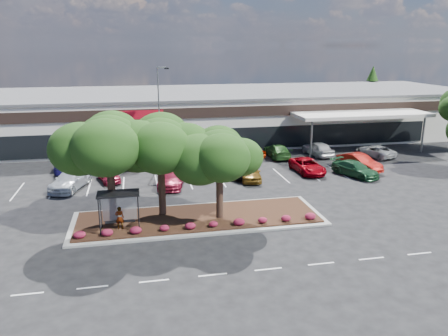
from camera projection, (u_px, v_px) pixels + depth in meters
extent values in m
plane|color=black|center=(238.00, 241.00, 28.31)|extent=(160.00, 160.00, 0.00)
cube|color=silver|center=(181.00, 115.00, 59.57)|extent=(80.00, 20.00, 6.00)
cube|color=#525255|center=(180.00, 93.00, 58.73)|extent=(80.40, 20.40, 0.30)
cube|color=black|center=(190.00, 113.00, 49.60)|extent=(80.00, 0.25, 1.20)
cube|color=black|center=(190.00, 141.00, 50.47)|extent=(60.00, 0.18, 2.60)
cube|color=#AE0C1D|center=(136.00, 115.00, 48.37)|extent=(6.00, 0.12, 1.00)
cube|color=silver|center=(362.00, 114.00, 51.26)|extent=(16.00, 5.00, 0.40)
cylinder|color=slate|center=(311.00, 140.00, 48.65)|extent=(0.24, 0.24, 4.20)
cylinder|color=slate|center=(423.00, 135.00, 51.35)|extent=(0.24, 0.24, 4.20)
cube|color=#999994|center=(199.00, 219.00, 31.68)|extent=(18.00, 6.00, 0.15)
cube|color=#3E2717|center=(199.00, 217.00, 31.64)|extent=(17.20, 5.20, 0.12)
cube|color=silver|center=(27.00, 294.00, 22.22)|extent=(1.60, 0.12, 0.01)
cube|color=silver|center=(92.00, 287.00, 22.84)|extent=(1.60, 0.12, 0.01)
cube|color=silver|center=(154.00, 281.00, 23.46)|extent=(1.60, 0.12, 0.01)
cube|color=silver|center=(213.00, 275.00, 24.07)|extent=(1.60, 0.12, 0.01)
cube|color=silver|center=(268.00, 269.00, 24.69)|extent=(1.60, 0.12, 0.01)
cube|color=silver|center=(321.00, 264.00, 25.31)|extent=(1.60, 0.12, 0.01)
cube|color=silver|center=(371.00, 258.00, 25.93)|extent=(1.60, 0.12, 0.01)
cube|color=silver|center=(419.00, 253.00, 26.55)|extent=(1.60, 0.12, 0.01)
cube|color=silver|center=(17.00, 191.00, 37.85)|extent=(0.12, 5.00, 0.01)
cube|color=silver|center=(54.00, 189.00, 38.43)|extent=(0.12, 5.00, 0.01)
cube|color=silver|center=(89.00, 187.00, 39.01)|extent=(0.12, 5.00, 0.01)
cube|color=silver|center=(123.00, 185.00, 39.59)|extent=(0.12, 5.00, 0.01)
cube|color=silver|center=(157.00, 183.00, 40.17)|extent=(0.12, 5.00, 0.01)
cube|color=silver|center=(189.00, 181.00, 40.75)|extent=(0.12, 5.00, 0.01)
cube|color=silver|center=(221.00, 179.00, 41.33)|extent=(0.12, 5.00, 0.01)
cube|color=silver|center=(251.00, 177.00, 41.91)|extent=(0.12, 5.00, 0.01)
cube|color=silver|center=(281.00, 175.00, 42.49)|extent=(0.12, 5.00, 0.01)
cube|color=silver|center=(310.00, 174.00, 43.07)|extent=(0.12, 5.00, 0.01)
cube|color=silver|center=(338.00, 172.00, 43.65)|extent=(0.12, 5.00, 0.01)
cube|color=silver|center=(366.00, 170.00, 44.23)|extent=(0.12, 5.00, 0.01)
cylinder|color=black|center=(101.00, 210.00, 29.47)|extent=(0.08, 0.08, 2.50)
cylinder|color=black|center=(138.00, 207.00, 29.95)|extent=(0.08, 0.08, 2.50)
cylinder|color=black|center=(99.00, 217.00, 28.24)|extent=(0.08, 0.08, 2.50)
cylinder|color=black|center=(139.00, 214.00, 28.72)|extent=(0.08, 0.08, 2.50)
cube|color=black|center=(118.00, 194.00, 28.75)|extent=(2.75, 1.55, 0.10)
cube|color=silver|center=(119.00, 207.00, 29.67)|extent=(2.30, 0.03, 2.00)
cube|color=black|center=(120.00, 222.00, 29.55)|extent=(2.00, 0.35, 0.06)
cone|color=#163911|center=(371.00, 92.00, 75.16)|extent=(3.96, 3.96, 9.00)
imported|color=#594C47|center=(120.00, 218.00, 29.32)|extent=(0.63, 0.46, 1.58)
cube|color=#999994|center=(161.00, 160.00, 47.56)|extent=(0.50, 0.50, 0.40)
cylinder|color=slate|center=(159.00, 113.00, 46.19)|extent=(0.14, 0.14, 9.76)
cube|color=slate|center=(162.00, 68.00, 44.97)|extent=(0.91, 0.27, 0.14)
cube|color=black|center=(167.00, 68.00, 45.06)|extent=(0.47, 0.32, 0.18)
imported|color=silver|center=(71.00, 180.00, 38.51)|extent=(3.89, 5.82, 1.57)
imported|color=maroon|center=(109.00, 174.00, 40.60)|extent=(2.59, 4.17, 1.32)
imported|color=maroon|center=(172.00, 177.00, 39.29)|extent=(3.24, 5.53, 1.50)
imported|color=black|center=(244.00, 169.00, 42.17)|extent=(3.62, 5.23, 1.33)
imported|color=brown|center=(250.00, 172.00, 41.03)|extent=(2.45, 4.67, 1.51)
imported|color=#8F000A|center=(307.00, 166.00, 43.28)|extent=(2.50, 5.11, 1.40)
imported|color=#1F4E2C|center=(355.00, 169.00, 42.18)|extent=(3.85, 5.28, 1.42)
imported|color=#9A130D|center=(359.00, 162.00, 44.09)|extent=(3.20, 5.25, 1.63)
imported|color=navy|center=(66.00, 165.00, 43.75)|extent=(2.11, 4.85, 1.39)
imported|color=maroon|center=(127.00, 158.00, 45.59)|extent=(2.61, 5.43, 1.72)
imported|color=black|center=(179.00, 162.00, 44.78)|extent=(2.90, 4.41, 1.37)
imported|color=#1A4D18|center=(185.00, 161.00, 45.25)|extent=(1.71, 4.32, 1.40)
imported|color=#9F1C03|center=(251.00, 150.00, 49.61)|extent=(2.93, 4.58, 1.45)
imported|color=#4D4F54|center=(251.00, 150.00, 49.66)|extent=(2.79, 5.20, 1.43)
imported|color=#275620|center=(277.00, 151.00, 49.24)|extent=(2.11, 5.13, 1.49)
imported|color=silver|center=(318.00, 149.00, 50.01)|extent=(2.48, 5.01, 1.64)
imported|color=#B9B9B9|center=(375.00, 151.00, 49.50)|extent=(3.49, 5.24, 1.34)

